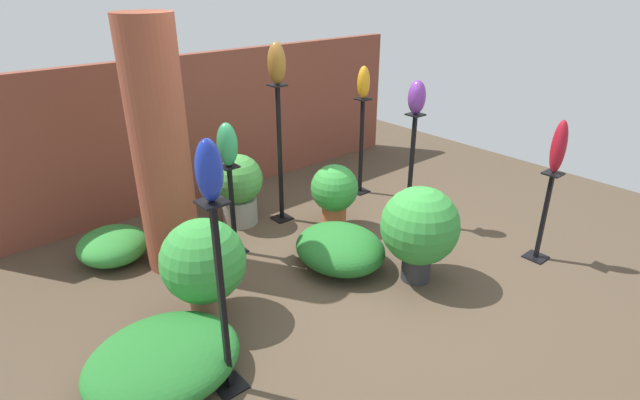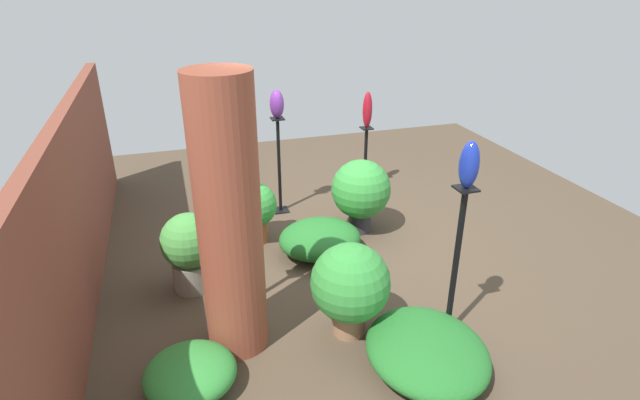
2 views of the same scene
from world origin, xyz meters
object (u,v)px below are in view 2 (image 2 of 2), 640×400
at_px(art_vase_ruby, 367,110).
at_px(art_vase_amber, 194,108).
at_px(pedestal_cobalt, 455,271).
at_px(art_vase_violet, 277,104).
at_px(art_vase_bronze, 196,104).
at_px(potted_plant_mid_left, 190,248).
at_px(pedestal_ruby, 365,161).
at_px(brick_pillar, 229,222).
at_px(pedestal_violet, 279,170).
at_px(pedestal_amber, 201,174).
at_px(art_vase_cobalt, 469,165).
at_px(art_vase_jade, 245,192).
at_px(potted_plant_near_pillar, 255,208).
at_px(potted_plant_walkway_edge, 350,285).
at_px(pedestal_jade, 250,263).
at_px(pedestal_bronze, 207,203).
at_px(potted_plant_back_center, 361,191).

bearing_deg(art_vase_ruby, art_vase_amber, 94.37).
bearing_deg(pedestal_cobalt, art_vase_violet, 16.44).
height_order(art_vase_ruby, art_vase_bronze, art_vase_bronze).
height_order(art_vase_amber, potted_plant_mid_left, art_vase_amber).
bearing_deg(art_vase_bronze, pedestal_ruby, -59.00).
height_order(brick_pillar, pedestal_violet, brick_pillar).
distance_m(pedestal_violet, pedestal_amber, 0.99).
bearing_deg(potted_plant_mid_left, pedestal_cobalt, -123.98).
relative_size(art_vase_cobalt, art_vase_jade, 0.90).
relative_size(pedestal_ruby, art_vase_bronze, 2.15).
bearing_deg(art_vase_violet, art_vase_amber, 78.01).
bearing_deg(pedestal_violet, potted_plant_near_pillar, 146.97).
distance_m(art_vase_cobalt, art_vase_amber, 3.54).
height_order(pedestal_violet, art_vase_jade, art_vase_jade).
distance_m(pedestal_amber, potted_plant_walkway_edge, 2.93).
xyz_separation_m(art_vase_amber, potted_plant_walkway_edge, (-2.75, -1.00, -0.92)).
bearing_deg(pedestal_cobalt, art_vase_bronze, 45.45).
distance_m(art_vase_cobalt, art_vase_bronze, 2.58).
bearing_deg(art_vase_bronze, art_vase_ruby, -59.00).
bearing_deg(art_vase_bronze, art_vase_jade, -160.20).
height_order(pedestal_ruby, pedestal_jade, pedestal_jade).
relative_size(potted_plant_near_pillar, potted_plant_walkway_edge, 0.85).
relative_size(art_vase_jade, art_vase_amber, 1.09).
height_order(pedestal_ruby, potted_plant_mid_left, pedestal_ruby).
xyz_separation_m(pedestal_bronze, pedestal_violet, (1.03, -1.00, -0.14)).
xyz_separation_m(pedestal_cobalt, pedestal_violet, (2.83, 0.84, -0.07)).
relative_size(pedestal_violet, art_vase_cobalt, 3.37).
bearing_deg(pedestal_jade, art_vase_amber, 7.29).
bearing_deg(potted_plant_mid_left, brick_pillar, -161.85).
xyz_separation_m(brick_pillar, potted_plant_walkway_edge, (-0.17, -0.95, -0.66)).
height_order(brick_pillar, pedestal_amber, brick_pillar).
bearing_deg(art_vase_ruby, pedestal_cobalt, 170.98).
bearing_deg(pedestal_jade, art_vase_ruby, -42.90).
height_order(pedestal_jade, pedestal_amber, pedestal_amber).
xyz_separation_m(pedestal_violet, art_vase_jade, (-1.83, 0.71, 0.56)).
height_order(art_vase_cobalt, potted_plant_near_pillar, art_vase_cobalt).
xyz_separation_m(potted_plant_back_center, potted_plant_walkway_edge, (-1.72, 0.77, -0.04)).
bearing_deg(brick_pillar, pedestal_bronze, 3.21).
height_order(pedestal_jade, potted_plant_mid_left, pedestal_jade).
bearing_deg(art_vase_ruby, pedestal_amber, 94.37).
xyz_separation_m(art_vase_ruby, potted_plant_near_pillar, (-1.09, 1.81, -0.73)).
bearing_deg(potted_plant_mid_left, art_vase_amber, -9.03).
bearing_deg(potted_plant_back_center, potted_plant_mid_left, 106.88).
relative_size(pedestal_cobalt, potted_plant_near_pillar, 1.93).
distance_m(pedestal_bronze, art_vase_cobalt, 2.72).
height_order(pedestal_ruby, art_vase_ruby, art_vase_ruby).
bearing_deg(art_vase_ruby, potted_plant_back_center, 155.61).
height_order(brick_pillar, potted_plant_mid_left, brick_pillar).
height_order(brick_pillar, pedestal_jade, brick_pillar).
bearing_deg(art_vase_ruby, pedestal_jade, 137.10).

